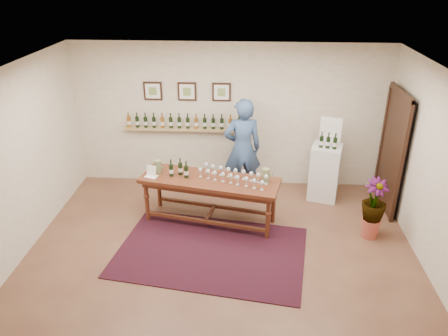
# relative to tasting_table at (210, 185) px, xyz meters

# --- Properties ---
(ground) EXTENTS (6.00, 6.00, 0.00)m
(ground) POSITION_rel_tasting_table_xyz_m (0.25, -0.96, -0.70)
(ground) COLOR brown
(ground) RESTS_ON ground
(room_shell) EXTENTS (6.00, 6.00, 6.00)m
(room_shell) POSITION_rel_tasting_table_xyz_m (2.36, 0.90, 0.42)
(room_shell) COLOR #EEE1CA
(room_shell) RESTS_ON ground
(rug) EXTENTS (3.11, 2.31, 0.02)m
(rug) POSITION_rel_tasting_table_xyz_m (0.09, -0.90, -0.69)
(rug) COLOR #4C0F0D
(rug) RESTS_ON ground
(tasting_table) EXTENTS (2.41, 1.20, 0.82)m
(tasting_table) POSITION_rel_tasting_table_xyz_m (0.00, 0.00, 0.00)
(tasting_table) COLOR #3F1C0F
(tasting_table) RESTS_ON ground
(table_glasses) EXTENTS (1.30, 0.73, 0.18)m
(table_glasses) POSITION_rel_tasting_table_xyz_m (0.39, -0.03, 0.21)
(table_glasses) COLOR silver
(table_glasses) RESTS_ON tasting_table
(table_bottles) EXTENTS (0.33, 0.22, 0.33)m
(table_bottles) POSITION_rel_tasting_table_xyz_m (-0.51, 0.09, 0.29)
(table_bottles) COLOR black
(table_bottles) RESTS_ON tasting_table
(pitcher_left) EXTENTS (0.16, 0.16, 0.22)m
(pitcher_left) POSITION_rel_tasting_table_xyz_m (-0.90, 0.20, 0.23)
(pitcher_left) COLOR olive
(pitcher_left) RESTS_ON tasting_table
(pitcher_right) EXTENTS (0.17, 0.17, 0.23)m
(pitcher_right) POSITION_rel_tasting_table_xyz_m (0.93, -0.05, 0.24)
(pitcher_right) COLOR olive
(pitcher_right) RESTS_ON tasting_table
(menu_card) EXTENTS (0.24, 0.21, 0.19)m
(menu_card) POSITION_rel_tasting_table_xyz_m (-0.99, 0.05, 0.22)
(menu_card) COLOR white
(menu_card) RESTS_ON tasting_table
(display_pedestal) EXTENTS (0.64, 0.64, 1.05)m
(display_pedestal) POSITION_rel_tasting_table_xyz_m (2.07, 0.99, -0.17)
(display_pedestal) COLOR silver
(display_pedestal) RESTS_ON ground
(pedestal_bottles) EXTENTS (0.33, 0.17, 0.32)m
(pedestal_bottles) POSITION_rel_tasting_table_xyz_m (2.05, 0.90, 0.51)
(pedestal_bottles) COLOR black
(pedestal_bottles) RESTS_ON display_pedestal
(info_sign) EXTENTS (0.38, 0.12, 0.53)m
(info_sign) POSITION_rel_tasting_table_xyz_m (2.12, 1.12, 0.62)
(info_sign) COLOR white
(info_sign) RESTS_ON display_pedestal
(potted_plant) EXTENTS (0.58, 0.58, 0.89)m
(potted_plant) POSITION_rel_tasting_table_xyz_m (2.65, -0.31, -0.18)
(potted_plant) COLOR #AF4B3A
(potted_plant) RESTS_ON ground
(person) EXTENTS (0.78, 0.59, 1.92)m
(person) POSITION_rel_tasting_table_xyz_m (0.52, 0.97, 0.27)
(person) COLOR #35527E
(person) RESTS_ON ground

